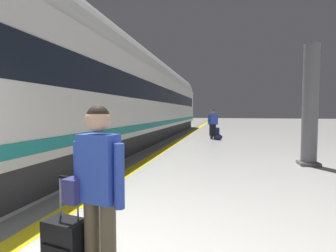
% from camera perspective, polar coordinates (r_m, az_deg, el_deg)
% --- Properties ---
extents(safety_line_strip, '(0.36, 80.00, 0.01)m').
position_cam_1_polar(safety_line_strip, '(11.98, 0.76, -4.37)').
color(safety_line_strip, yellow).
rests_on(safety_line_strip, ground).
extents(tactile_edge_band, '(0.66, 80.00, 0.01)m').
position_cam_1_polar(tactile_edge_band, '(12.05, -0.88, -4.33)').
color(tactile_edge_band, slate).
rests_on(tactile_edge_band, ground).
extents(high_speed_train, '(2.94, 32.81, 4.97)m').
position_cam_1_polar(high_speed_train, '(11.10, -12.02, 7.88)').
color(high_speed_train, '#38383D').
rests_on(high_speed_train, ground).
extents(traveller_foreground, '(0.55, 0.30, 1.67)m').
position_cam_1_polar(traveller_foreground, '(2.32, -15.90, -12.99)').
color(traveller_foreground, brown).
rests_on(traveller_foreground, ground).
extents(rolling_suitcase_foreground, '(0.41, 0.29, 1.01)m').
position_cam_1_polar(rolling_suitcase_foreground, '(2.72, -22.53, -24.80)').
color(rolling_suitcase_foreground, black).
rests_on(rolling_suitcase_foreground, ground).
extents(passenger_near, '(0.52, 0.34, 1.66)m').
position_cam_1_polar(passenger_near, '(16.79, 10.03, 1.16)').
color(passenger_near, black).
rests_on(passenger_near, ground).
extents(suitcase_near, '(0.40, 0.27, 0.56)m').
position_cam_1_polar(suitcase_near, '(16.59, 11.07, -1.23)').
color(suitcase_near, '#19234C').
rests_on(suitcase_near, ground).
extents(passenger_mid, '(0.54, 0.29, 1.76)m').
position_cam_1_polar(passenger_mid, '(14.72, 10.37, 1.00)').
color(passenger_mid, black).
rests_on(passenger_mid, ground).
extents(duffel_bag_mid, '(0.44, 0.26, 0.36)m').
position_cam_1_polar(duffel_bag_mid, '(14.47, 11.55, -2.51)').
color(duffel_bag_mid, navy).
rests_on(duffel_bag_mid, ground).
extents(platform_pillar, '(0.56, 0.56, 3.60)m').
position_cam_1_polar(platform_pillar, '(8.52, 29.88, 3.65)').
color(platform_pillar, slate).
rests_on(platform_pillar, ground).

